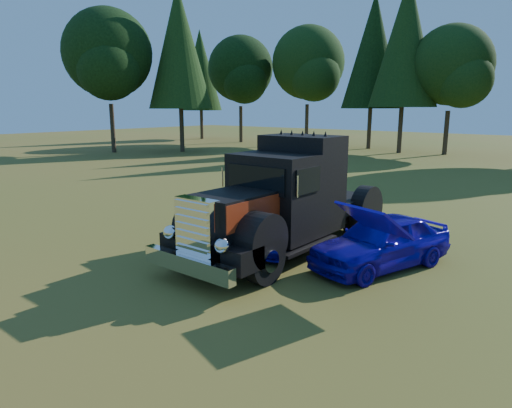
% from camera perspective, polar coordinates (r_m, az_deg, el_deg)
% --- Properties ---
extents(ground, '(120.00, 120.00, 0.00)m').
position_cam_1_polar(ground, '(11.51, -2.87, -6.94)').
color(ground, '#455A1A').
rests_on(ground, ground).
extents(treeline, '(72.10, 24.04, 13.84)m').
position_cam_1_polar(treeline, '(37.18, 24.24, 17.29)').
color(treeline, '#2D2116').
rests_on(treeline, ground).
extents(diamond_t_truck, '(3.38, 7.16, 3.00)m').
position_cam_1_polar(diamond_t_truck, '(11.83, 3.30, 0.02)').
color(diamond_t_truck, black).
rests_on(diamond_t_truck, ground).
extents(hotrod_coupe, '(2.55, 4.26, 1.89)m').
position_cam_1_polar(hotrod_coupe, '(11.16, 15.35, -4.53)').
color(hotrod_coupe, '#081DB7').
rests_on(hotrod_coupe, ground).
extents(spectator_near, '(0.70, 0.77, 1.76)m').
position_cam_1_polar(spectator_near, '(12.55, -2.98, -1.15)').
color(spectator_near, '#1F2549').
rests_on(spectator_near, ground).
extents(spectator_far, '(0.74, 0.88, 1.59)m').
position_cam_1_polar(spectator_far, '(12.98, -2.16, -1.08)').
color(spectator_far, '#1F2C49').
rests_on(spectator_far, ground).
extents(distant_teal_car, '(2.89, 4.07, 1.27)m').
position_cam_1_polar(distant_teal_car, '(35.69, 5.86, 7.04)').
color(distant_teal_car, '#0A2C3C').
rests_on(distant_teal_car, ground).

